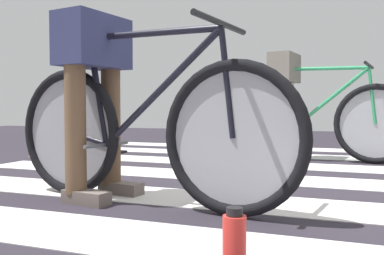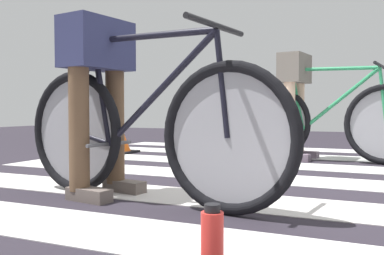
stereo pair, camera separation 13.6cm
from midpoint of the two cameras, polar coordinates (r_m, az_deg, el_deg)
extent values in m
cube|color=#26222A|center=(2.69, 11.88, -8.24)|extent=(18.00, 14.00, 0.02)
cube|color=beige|center=(1.51, 7.45, -16.34)|extent=(5.20, 0.44, 0.00)
cube|color=beige|center=(2.20, 12.61, -10.34)|extent=(5.20, 0.44, 0.00)
cube|color=beige|center=(2.96, 13.94, -7.02)|extent=(5.20, 0.44, 0.00)
cube|color=beige|center=(3.72, 11.99, -5.05)|extent=(5.20, 0.44, 0.00)
cube|color=beige|center=(4.47, 14.95, -3.81)|extent=(5.20, 0.44, 0.00)
cube|color=beige|center=(5.25, 15.10, -2.89)|extent=(5.20, 0.44, 0.00)
torus|color=black|center=(2.53, -17.60, -0.57)|extent=(0.72, 0.17, 0.72)
torus|color=black|center=(1.92, 3.64, -1.42)|extent=(0.72, 0.17, 0.72)
cylinder|color=gray|center=(2.53, -17.60, -0.57)|extent=(0.60, 0.10, 0.61)
cylinder|color=gray|center=(1.92, 3.64, -1.42)|extent=(0.60, 0.10, 0.61)
cylinder|color=black|center=(2.19, -7.50, 12.46)|extent=(0.80, 0.16, 0.05)
cylinder|color=black|center=(2.12, -6.15, 4.90)|extent=(0.70, 0.14, 0.59)
cylinder|color=black|center=(2.38, -14.04, 4.82)|extent=(0.16, 0.06, 0.59)
cylinder|color=black|center=(2.44, -15.34, -1.37)|extent=(0.29, 0.07, 0.09)
cylinder|color=black|center=(2.48, -16.41, 5.39)|extent=(0.19, 0.05, 0.53)
cylinder|color=black|center=(1.93, 2.85, 6.03)|extent=(0.09, 0.04, 0.50)
cube|color=black|center=(2.45, -15.17, 12.26)|extent=(0.25, 0.13, 0.05)
cylinder|color=black|center=(1.98, 2.07, 13.84)|extent=(0.11, 0.52, 0.03)
cylinder|color=#4C4C51|center=(2.34, -12.90, -2.23)|extent=(0.07, 0.34, 0.02)
cylinder|color=brown|center=(2.50, -12.31, 2.76)|extent=(0.11, 0.11, 0.91)
cylinder|color=brown|center=(2.30, -16.97, 2.74)|extent=(0.11, 0.11, 0.91)
cube|color=#2A2D52|center=(2.42, -14.64, 11.12)|extent=(0.28, 0.44, 0.28)
cube|color=#61554F|center=(2.49, -10.99, -8.03)|extent=(0.27, 0.14, 0.07)
cube|color=#61554F|center=(2.29, -15.60, -9.01)|extent=(0.27, 0.14, 0.07)
torus|color=black|center=(4.29, 9.03, 0.74)|extent=(0.72, 0.17, 0.72)
torus|color=black|center=(4.05, 22.69, 0.47)|extent=(0.72, 0.17, 0.72)
cylinder|color=gray|center=(4.29, 9.03, 0.74)|extent=(0.60, 0.10, 0.61)
cylinder|color=gray|center=(4.05, 22.69, 0.47)|extent=(0.60, 0.10, 0.61)
cylinder|color=#298454|center=(4.14, 16.43, 7.67)|extent=(0.80, 0.16, 0.05)
cylinder|color=#298454|center=(4.12, 17.19, 3.65)|extent=(0.70, 0.14, 0.59)
cylinder|color=#298454|center=(4.22, 11.86, 3.82)|extent=(0.16, 0.06, 0.59)
cylinder|color=#298454|center=(4.24, 10.80, 0.31)|extent=(0.29, 0.07, 0.09)
cylinder|color=#298454|center=(4.26, 10.07, 4.22)|extent=(0.19, 0.05, 0.53)
cylinder|color=#298454|center=(4.05, 22.33, 4.02)|extent=(0.09, 0.04, 0.50)
cube|color=black|center=(4.26, 11.12, 8.13)|extent=(0.25, 0.13, 0.05)
cylinder|color=black|center=(4.07, 21.97, 7.82)|extent=(0.11, 0.52, 0.03)
cylinder|color=#4C4C51|center=(4.20, 12.61, -0.14)|extent=(0.07, 0.34, 0.02)
cylinder|color=beige|center=(4.36, 12.03, 2.87)|extent=(0.11, 0.11, 0.94)
cylinder|color=beige|center=(4.09, 10.86, 2.91)|extent=(0.11, 0.11, 0.94)
cube|color=#665E57|center=(4.24, 11.51, 7.89)|extent=(0.28, 0.44, 0.28)
cube|color=slate|center=(4.36, 12.85, -3.51)|extent=(0.27, 0.14, 0.07)
cube|color=slate|center=(4.10, 11.74, -3.89)|extent=(0.27, 0.14, 0.07)
cylinder|color=red|center=(1.25, 2.66, -15.83)|extent=(0.07, 0.07, 0.19)
cylinder|color=black|center=(1.23, 2.67, -11.08)|extent=(0.05, 0.05, 0.02)
cube|color=black|center=(4.76, -12.71, -3.29)|extent=(0.39, 0.39, 0.02)
cone|color=#EA5B14|center=(4.74, -12.73, -0.75)|extent=(0.34, 0.34, 0.45)
cylinder|color=white|center=(4.74, -12.73, -0.49)|extent=(0.19, 0.19, 0.05)
camera|label=1|loc=(0.07, -69.65, 0.88)|focal=39.23mm
camera|label=2|loc=(0.07, 110.35, -0.88)|focal=39.23mm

